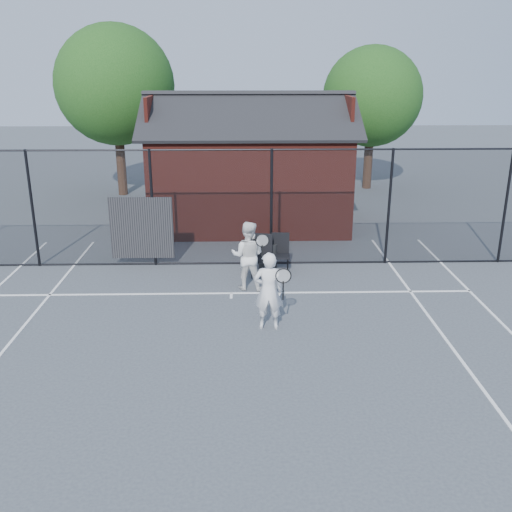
{
  "coord_description": "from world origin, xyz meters",
  "views": [
    {
      "loc": [
        0.27,
        -9.04,
        4.97
      ],
      "look_at": [
        0.55,
        2.4,
        1.1
      ],
      "focal_mm": 40.0,
      "sensor_mm": 36.0,
      "label": 1
    }
  ],
  "objects_px": {
    "player_front": "(269,291)",
    "chair_left": "(280,254)",
    "clubhouse": "(249,175)",
    "waste_bin": "(268,256)",
    "player_back": "(248,256)",
    "chair_right": "(261,257)"
  },
  "relations": [
    {
      "from": "player_front",
      "to": "chair_left",
      "type": "bearing_deg",
      "value": 82.14
    },
    {
      "from": "clubhouse",
      "to": "waste_bin",
      "type": "distance_m",
      "value": 4.6
    },
    {
      "from": "clubhouse",
      "to": "player_back",
      "type": "relative_size",
      "value": 4.05
    },
    {
      "from": "player_front",
      "to": "chair_right",
      "type": "bearing_deg",
      "value": 90.82
    },
    {
      "from": "clubhouse",
      "to": "waste_bin",
      "type": "xyz_separation_m",
      "value": [
        0.4,
        -4.4,
        -1.27
      ]
    },
    {
      "from": "player_front",
      "to": "player_back",
      "type": "distance_m",
      "value": 2.14
    },
    {
      "from": "player_back",
      "to": "chair_left",
      "type": "xyz_separation_m",
      "value": [
        0.82,
        1.07,
        -0.33
      ]
    },
    {
      "from": "player_back",
      "to": "player_front",
      "type": "bearing_deg",
      "value": -79.83
    },
    {
      "from": "waste_bin",
      "to": "player_back",
      "type": "bearing_deg",
      "value": -111.84
    },
    {
      "from": "player_back",
      "to": "waste_bin",
      "type": "relative_size",
      "value": 2.36
    },
    {
      "from": "clubhouse",
      "to": "chair_left",
      "type": "bearing_deg",
      "value": -81.38
    },
    {
      "from": "chair_right",
      "to": "waste_bin",
      "type": "bearing_deg",
      "value": 81.31
    },
    {
      "from": "clubhouse",
      "to": "player_front",
      "type": "height_order",
      "value": "clubhouse"
    },
    {
      "from": "player_front",
      "to": "chair_left",
      "type": "relative_size",
      "value": 1.66
    },
    {
      "from": "player_back",
      "to": "chair_left",
      "type": "distance_m",
      "value": 1.39
    },
    {
      "from": "chair_left",
      "to": "chair_right",
      "type": "xyz_separation_m",
      "value": [
        -0.48,
        -0.28,
        0.03
      ]
    },
    {
      "from": "clubhouse",
      "to": "player_front",
      "type": "relative_size",
      "value": 4.13
    },
    {
      "from": "waste_bin",
      "to": "clubhouse",
      "type": "bearing_deg",
      "value": 95.19
    },
    {
      "from": "chair_left",
      "to": "chair_right",
      "type": "distance_m",
      "value": 0.56
    },
    {
      "from": "chair_left",
      "to": "waste_bin",
      "type": "height_order",
      "value": "chair_left"
    },
    {
      "from": "clubhouse",
      "to": "player_back",
      "type": "height_order",
      "value": "clubhouse"
    },
    {
      "from": "clubhouse",
      "to": "player_back",
      "type": "bearing_deg",
      "value": -91.18
    }
  ]
}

